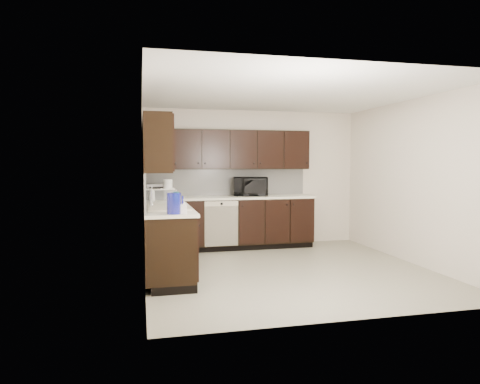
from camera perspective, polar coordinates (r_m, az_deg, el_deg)
name	(u,v)px	position (r m, az deg, el deg)	size (l,w,h in m)	color
floor	(287,270)	(6.27, 6.35, -10.31)	(4.00, 4.00, 0.00)	gray
ceiling	(289,94)	(6.15, 6.54, 12.89)	(4.00, 4.00, 0.00)	white
wall_back	(252,178)	(7.99, 1.64, 1.87)	(4.00, 0.02, 2.50)	beige
wall_left	(143,185)	(5.73, -12.75, 0.93)	(0.02, 4.00, 2.50)	beige
wall_right	(413,182)	(7.01, 22.04, 1.28)	(0.02, 4.00, 2.50)	beige
wall_front	(358,193)	(4.26, 15.48, -0.15)	(4.00, 0.02, 2.50)	beige
lower_cabinets	(206,232)	(7.00, -4.52, -5.32)	(3.00, 2.80, 0.90)	black
countertop	(206,201)	(6.94, -4.55, -1.20)	(3.03, 2.83, 0.04)	silver
backsplash	(191,184)	(7.10, -6.49, 1.01)	(3.00, 2.80, 0.48)	silver
upper_cabinets	(199,148)	(6.99, -5.48, 5.81)	(3.00, 2.80, 0.70)	black
dishwasher	(221,221)	(7.33, -2.50, -3.85)	(0.58, 0.04, 0.78)	beige
sink	(168,212)	(5.76, -9.52, -2.69)	(0.54, 0.82, 0.42)	beige
microwave	(250,186)	(7.74, 1.39, 0.75)	(0.61, 0.41, 0.34)	black
soap_bottle_a	(184,206)	(5.08, -7.53, -1.92)	(0.08, 0.08, 0.17)	gray
soap_bottle_b	(152,194)	(6.68, -11.65, -0.27)	(0.09, 0.09, 0.24)	gray
toaster_oven	(158,191)	(7.41, -10.88, 0.15)	(0.38, 0.28, 0.24)	silver
storage_bin	(160,194)	(7.10, -10.60, -0.28)	(0.44, 0.32, 0.17)	silver
blue_pitcher	(174,203)	(5.06, -8.82, -1.52)	(0.17, 0.17, 0.25)	#0F118C
teal_tumbler	(176,199)	(6.11, -8.56, -0.87)	(0.08, 0.08, 0.19)	#0B6C7E
paper_towel_roll	(168,189)	(7.10, -9.59, 0.35)	(0.15, 0.15, 0.32)	silver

